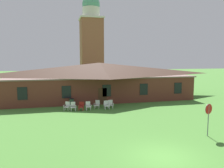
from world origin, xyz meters
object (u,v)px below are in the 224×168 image
at_px(stop_sign, 209,113).
at_px(lawn_chair_right_end, 97,104).
at_px(lawn_chair_middle, 88,106).
at_px(lawn_chair_far_side, 106,105).
at_px(trash_bin, 72,102).
at_px(lawn_chair_by_porch, 67,106).
at_px(lawn_chair_left_end, 81,106).
at_px(lawn_chair_near_door, 73,106).
at_px(lawn_chair_under_eave, 111,104).

relative_size(stop_sign, lawn_chair_right_end, 2.57).
bearing_deg(lawn_chair_middle, stop_sign, -54.54).
relative_size(stop_sign, lawn_chair_far_side, 2.57).
distance_m(lawn_chair_far_side, trash_bin, 4.43).
xyz_separation_m(lawn_chair_right_end, lawn_chair_far_side, (0.99, -0.55, 0.00)).
distance_m(lawn_chair_by_porch, lawn_chair_left_end, 1.61).
bearing_deg(trash_bin, lawn_chair_near_door, -89.31).
xyz_separation_m(lawn_chair_by_porch, lawn_chair_near_door, (0.64, -0.34, 0.00)).
distance_m(lawn_chair_near_door, trash_bin, 2.15).
relative_size(lawn_chair_left_end, lawn_chair_under_eave, 1.00).
relative_size(lawn_chair_far_side, lawn_chair_under_eave, 1.00).
bearing_deg(lawn_chair_left_end, lawn_chair_near_door, 173.30).
xyz_separation_m(stop_sign, lawn_chair_left_end, (-8.33, 10.60, -1.25)).
relative_size(lawn_chair_far_side, trash_bin, 0.98).
bearing_deg(lawn_chair_by_porch, lawn_chair_middle, -10.48).
bearing_deg(lawn_chair_far_side, lawn_chair_right_end, 151.05).
relative_size(lawn_chair_middle, trash_bin, 0.98).
height_order(lawn_chair_right_end, lawn_chair_under_eave, same).
bearing_deg(lawn_chair_left_end, stop_sign, -51.81).
bearing_deg(lawn_chair_middle, lawn_chair_under_eave, 5.41).
bearing_deg(lawn_chair_right_end, lawn_chair_far_side, -28.95).
bearing_deg(lawn_chair_left_end, trash_bin, 112.46).
relative_size(lawn_chair_near_door, lawn_chair_left_end, 1.00).
xyz_separation_m(lawn_chair_by_porch, lawn_chair_under_eave, (4.98, -0.18, 0.00)).
distance_m(lawn_chair_left_end, lawn_chair_middle, 0.78).
bearing_deg(lawn_chair_right_end, lawn_chair_middle, -154.59).
bearing_deg(lawn_chair_by_porch, lawn_chair_under_eave, -2.04).
bearing_deg(lawn_chair_by_porch, lawn_chair_right_end, 1.72).
distance_m(stop_sign, lawn_chair_far_side, 11.98).
distance_m(stop_sign, lawn_chair_by_porch, 14.87).
relative_size(lawn_chair_left_end, lawn_chair_middle, 1.00).
distance_m(lawn_chair_by_porch, lawn_chair_under_eave, 4.99).
distance_m(lawn_chair_left_end, lawn_chair_right_end, 1.97).
distance_m(stop_sign, lawn_chair_left_end, 13.54).
height_order(lawn_chair_by_porch, lawn_chair_left_end, same).
relative_size(lawn_chair_right_end, lawn_chair_far_side, 1.00).
bearing_deg(lawn_chair_far_side, lawn_chair_near_door, 178.41).
distance_m(lawn_chair_middle, lawn_chair_under_eave, 2.67).
xyz_separation_m(lawn_chair_by_porch, lawn_chair_right_end, (3.44, 0.10, 0.00)).
xyz_separation_m(lawn_chair_right_end, lawn_chair_under_eave, (1.54, -0.28, 0.00)).
height_order(stop_sign, trash_bin, stop_sign).
height_order(stop_sign, lawn_chair_by_porch, stop_sign).
bearing_deg(lawn_chair_far_side, lawn_chair_middle, 179.63).
distance_m(lawn_chair_near_door, lawn_chair_left_end, 0.91).
height_order(lawn_chair_right_end, trash_bin, trash_bin).
relative_size(lawn_chair_right_end, lawn_chair_under_eave, 1.00).
bearing_deg(lawn_chair_under_eave, lawn_chair_left_end, -175.56).
distance_m(lawn_chair_near_door, lawn_chair_middle, 1.68).
bearing_deg(trash_bin, stop_sign, -54.20).
height_order(lawn_chair_far_side, lawn_chair_under_eave, same).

